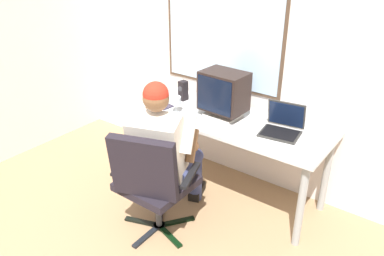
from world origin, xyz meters
TOP-DOWN VIEW (x-y plane):
  - wall_rear at (-0.03, 2.49)m, footprint 5.08×0.08m
  - desk at (-0.27, 2.10)m, footprint 1.72×0.68m
  - office_chair at (-0.42, 1.24)m, footprint 0.68×0.62m
  - person_seated at (-0.50, 1.48)m, footprint 0.67×0.87m
  - crt_monitor at (-0.36, 2.11)m, footprint 0.39×0.30m
  - laptop at (0.19, 2.14)m, footprint 0.34×0.33m
  - wine_glass at (-0.73, 1.93)m, footprint 0.09×0.09m
  - desk_speaker at (-0.87, 2.20)m, footprint 0.08×0.09m
  - cd_case at (-0.91, 1.97)m, footprint 0.16×0.14m

SIDE VIEW (x-z plane):
  - office_chair at x=-0.42m, z-range 0.06..1.00m
  - desk at x=-0.27m, z-range 0.27..1.02m
  - person_seated at x=-0.50m, z-range 0.02..1.27m
  - cd_case at x=-0.91m, z-range 0.75..0.76m
  - laptop at x=0.19m, z-range 0.69..0.93m
  - desk_speaker at x=-0.87m, z-range 0.75..0.94m
  - wine_glass at x=-0.73m, z-range 0.78..0.93m
  - crt_monitor at x=-0.36m, z-range 0.77..1.17m
  - wall_rear at x=-0.03m, z-range 0.00..2.85m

